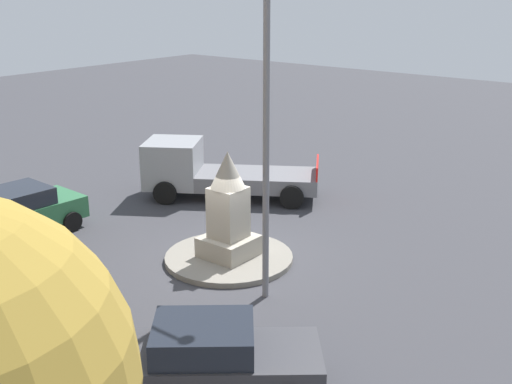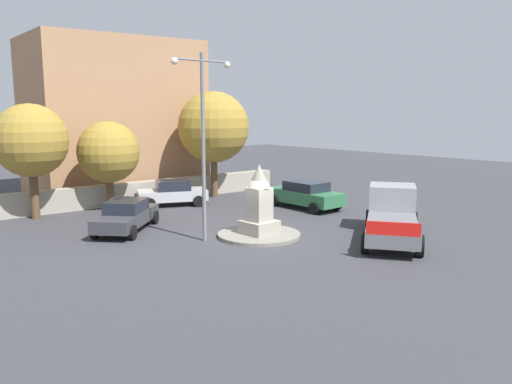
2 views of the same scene
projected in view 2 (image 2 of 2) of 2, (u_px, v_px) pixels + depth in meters
The scene contains 13 objects.
ground_plane at pixel (259, 236), 22.75m from camera, with size 80.00×80.00×0.00m, color #38383D.
traffic_island at pixel (259, 235), 22.74m from camera, with size 3.64×3.64×0.15m, color gray.
monument at pixel (259, 203), 22.51m from camera, with size 1.37×1.37×3.04m.
streetlamp at pixel (203, 129), 21.30m from camera, with size 2.94×0.28×7.77m.
car_green_near_island at pixel (305, 194), 29.00m from camera, with size 2.20×4.55×1.53m.
car_dark_grey_passing at pixel (126, 215), 23.67m from camera, with size 4.50×4.14×1.44m.
car_silver_approaching at pixel (173, 192), 29.83m from camera, with size 4.25×3.31×1.45m.
truck_grey_waiting at pixel (392, 215), 22.65m from camera, with size 6.38×5.07×2.07m.
stone_boundary_wall at pixel (149, 191), 31.15m from camera, with size 18.12×0.70×1.24m, color #9E9687.
corner_building at pixel (114, 117), 34.35m from camera, with size 10.54×6.95×9.90m, color #A87A56.
tree_near_wall at pixel (31, 141), 25.77m from camera, with size 3.67×3.67×5.80m.
tree_mid_cluster at pixel (108, 152), 28.27m from camera, with size 3.37×3.37×4.87m.
tree_far_corner at pixel (213, 127), 32.15m from camera, with size 4.42×4.42×6.59m.
Camera 2 is at (15.36, 15.93, 5.62)m, focal length 36.40 mm.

